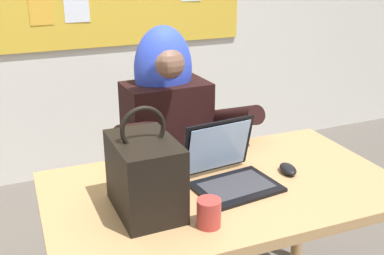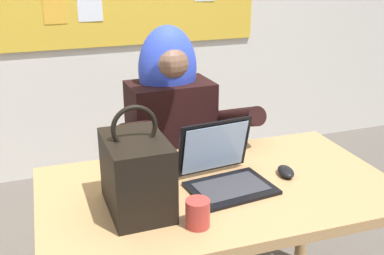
% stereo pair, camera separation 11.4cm
% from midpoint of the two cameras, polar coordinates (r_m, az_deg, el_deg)
% --- Properties ---
extents(desk_main, '(1.37, 0.82, 0.73)m').
position_cam_midpoint_polar(desk_main, '(1.82, 5.13, -9.76)').
color(desk_main, tan).
rests_on(desk_main, ground).
extents(chair_at_desk, '(0.43, 0.43, 0.90)m').
position_cam_midpoint_polar(chair_at_desk, '(2.51, -1.69, -4.35)').
color(chair_at_desk, '#4C1E19').
rests_on(chair_at_desk, ground).
extents(person_costumed, '(0.60, 0.61, 1.25)m').
position_cam_midpoint_polar(person_costumed, '(2.31, -0.69, -0.41)').
color(person_costumed, black).
rests_on(person_costumed, ground).
extents(laptop, '(0.33, 0.31, 0.24)m').
position_cam_midpoint_polar(laptop, '(1.77, 5.91, -5.50)').
color(laptop, black).
rests_on(laptop, desk_main).
extents(computer_mouse, '(0.08, 0.11, 0.03)m').
position_cam_midpoint_polar(computer_mouse, '(1.89, 13.29, -5.36)').
color(computer_mouse, black).
rests_on(computer_mouse, desk_main).
extents(handbag, '(0.20, 0.30, 0.38)m').
position_cam_midpoint_polar(handbag, '(1.57, -4.84, -5.73)').
color(handbag, black).
rests_on(handbag, desk_main).
extents(coffee_mug, '(0.08, 0.08, 0.09)m').
position_cam_midpoint_polar(coffee_mug, '(1.50, 2.92, -10.64)').
color(coffee_mug, '#B23833').
rests_on(coffee_mug, desk_main).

